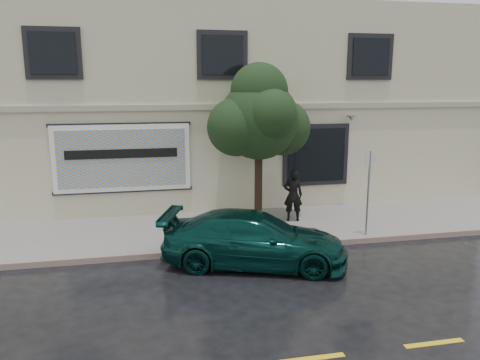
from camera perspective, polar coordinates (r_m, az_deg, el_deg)
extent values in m
plane|color=black|center=(11.13, 2.40, -11.32)|extent=(90.00, 90.00, 0.00)
cube|color=gray|center=(14.08, -0.83, -5.94)|extent=(20.00, 3.50, 0.15)
cube|color=slate|center=(12.46, 0.71, -8.35)|extent=(20.00, 0.18, 0.16)
cube|color=gold|center=(8.17, 8.79, -20.70)|extent=(19.00, 0.12, 0.01)
cube|color=beige|center=(19.10, -4.17, 9.20)|extent=(20.00, 8.00, 7.00)
cube|color=#9E9984|center=(15.11, -2.12, 8.90)|extent=(20.00, 0.12, 0.18)
cube|color=black|center=(16.12, 9.23, 3.05)|extent=(2.30, 0.10, 2.10)
cube|color=black|center=(16.07, 9.31, 3.01)|extent=(2.00, 0.05, 1.80)
cube|color=black|center=(15.04, -21.88, 14.17)|extent=(1.30, 0.05, 1.20)
cube|color=black|center=(15.05, -2.12, 14.99)|extent=(1.30, 0.05, 1.20)
cube|color=black|center=(16.63, 15.68, 14.27)|extent=(1.30, 0.05, 1.20)
cube|color=white|center=(15.04, -14.17, 2.60)|extent=(4.20, 0.06, 2.10)
cube|color=gold|center=(15.00, -14.17, 2.57)|extent=(3.90, 0.04, 1.80)
cube|color=black|center=(15.27, -13.97, -1.28)|extent=(4.30, 0.10, 0.10)
cube|color=black|center=(14.95, -14.37, 6.59)|extent=(4.30, 0.10, 0.10)
cube|color=black|center=(14.95, -14.21, 3.12)|extent=(3.40, 0.02, 0.28)
imported|color=#08312C|center=(11.42, 1.77, -7.21)|extent=(4.85, 3.26, 1.30)
imported|color=black|center=(14.51, 6.49, -1.85)|extent=(0.66, 0.50, 1.62)
imported|color=black|center=(14.28, 6.60, 2.70)|extent=(1.09, 1.09, 0.71)
cylinder|color=black|center=(14.35, 2.26, -0.73)|extent=(0.24, 0.24, 2.20)
sphere|color=black|center=(14.05, 2.32, 7.34)|extent=(2.37, 2.37, 2.37)
cylinder|color=gray|center=(13.44, 15.34, -1.62)|extent=(0.05, 0.05, 2.39)
cube|color=silver|center=(13.25, 15.57, 2.44)|extent=(0.29, 0.03, 0.39)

